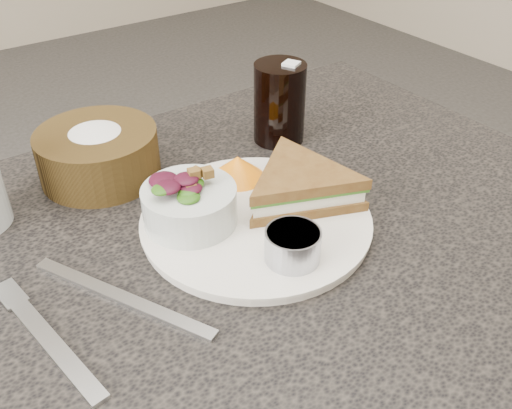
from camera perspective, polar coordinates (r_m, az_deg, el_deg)
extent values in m
cylinder|color=silver|center=(0.67, 0.00, -1.68)|extent=(0.27, 0.27, 0.01)
cylinder|color=#A3A6B1|center=(0.60, 3.70, -4.13)|extent=(0.07, 0.07, 0.04)
cone|color=orange|center=(0.73, -1.83, 3.74)|extent=(0.10, 0.10, 0.03)
cube|color=#B6B7B8|center=(0.57, -19.77, -12.91)|extent=(0.04, 0.18, 0.00)
cube|color=#B6B6B6|center=(0.60, -13.27, -9.01)|extent=(0.11, 0.20, 0.00)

